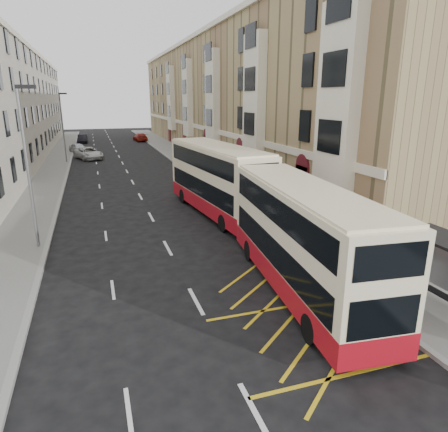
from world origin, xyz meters
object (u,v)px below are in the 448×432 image
object	(u,v)px
double_decker_rear	(217,180)
pedestrian_mid	(396,273)
double_decker_front	(302,239)
white_van	(89,153)
street_lamp_near	(28,160)
pedestrian_far	(327,236)
car_dark	(83,139)
car_red	(140,137)
street_lamp_far	(63,124)
car_silver	(78,148)

from	to	relation	value
double_decker_rear	pedestrian_mid	world-z (taller)	double_decker_rear
double_decker_front	white_van	size ratio (longest dim) A/B	2.05
street_lamp_near	double_decker_front	xyz separation A→B (m)	(10.61, -8.41, -2.42)
double_decker_rear	pedestrian_far	size ratio (longest dim) A/B	6.96
car_dark	car_red	world-z (taller)	car_dark
white_van	pedestrian_mid	bearing A→B (deg)	-93.20
double_decker_rear	white_van	xyz separation A→B (m)	(-8.25, 29.31, -1.60)
pedestrian_mid	car_dark	distance (m)	64.98
car_dark	pedestrian_mid	bearing A→B (deg)	-76.67
street_lamp_near	double_decker_front	size ratio (longest dim) A/B	0.72
street_lamp_far	pedestrian_far	size ratio (longest dim) A/B	4.73
pedestrian_mid	pedestrian_far	distance (m)	4.84
street_lamp_near	car_red	world-z (taller)	street_lamp_near
pedestrian_mid	car_silver	size ratio (longest dim) A/B	0.46
street_lamp_far	car_red	bearing A→B (deg)	63.81
pedestrian_mid	white_van	distance (m)	44.34
double_decker_front	pedestrian_mid	bearing A→B (deg)	-23.77
double_decker_rear	double_decker_front	bearing A→B (deg)	-96.69
white_van	car_silver	distance (m)	6.58
street_lamp_far	double_decker_rear	size ratio (longest dim) A/B	0.68
street_lamp_near	double_decker_rear	world-z (taller)	street_lamp_near
street_lamp_far	white_van	xyz separation A→B (m)	(2.51, 2.71, -3.88)
double_decker_rear	street_lamp_near	bearing A→B (deg)	-168.42
double_decker_front	pedestrian_mid	world-z (taller)	double_decker_front
car_silver	car_dark	bearing A→B (deg)	67.16
double_decker_rear	pedestrian_far	xyz separation A→B (m)	(2.97, -8.74, -1.35)
street_lamp_near	double_decker_rear	xyz separation A→B (m)	(10.76, 3.40, -2.29)
street_lamp_far	car_silver	size ratio (longest dim) A/B	1.94
white_van	car_dark	distance (m)	20.95
street_lamp_far	pedestrian_far	world-z (taller)	street_lamp_far
street_lamp_near	pedestrian_mid	distance (m)	17.48
pedestrian_mid	pedestrian_far	bearing A→B (deg)	78.79
double_decker_rear	car_red	distance (m)	50.04
pedestrian_far	double_decker_rear	bearing A→B (deg)	-43.20
street_lamp_far	car_dark	world-z (taller)	street_lamp_far
street_lamp_near	car_dark	world-z (taller)	street_lamp_near
white_van	double_decker_rear	bearing A→B (deg)	-92.18
street_lamp_far	white_van	distance (m)	5.36
street_lamp_far	car_silver	bearing A→B (deg)	82.83
pedestrian_far	white_van	size ratio (longest dim) A/B	0.31
car_dark	double_decker_rear	bearing A→B (deg)	-77.12
street_lamp_far	car_dark	xyz separation A→B (m)	(1.56, 23.64, -3.91)
car_red	street_lamp_near	bearing A→B (deg)	73.12
street_lamp_far	double_decker_rear	bearing A→B (deg)	-67.98
street_lamp_near	car_red	distance (m)	54.77
car_silver	street_lamp_near	bearing A→B (deg)	-112.90
car_dark	pedestrian_far	bearing A→B (deg)	-75.84
pedestrian_far	car_dark	bearing A→B (deg)	-50.32
car_silver	double_decker_front	bearing A→B (deg)	-99.97
car_silver	car_red	bearing A→B (deg)	32.78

